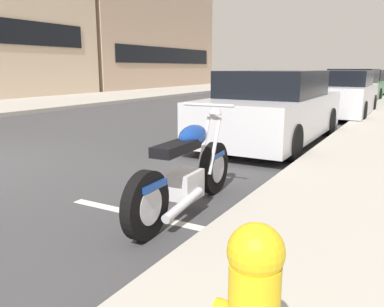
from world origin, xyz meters
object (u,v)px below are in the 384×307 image
at_px(parked_car_across_street, 339,95).
at_px(parked_car_near_corner, 383,81).
at_px(fire_hydrant, 254,303).
at_px(parked_car_at_intersection, 366,84).
at_px(parked_motorcycle, 187,173).
at_px(parked_car_behind_motorcycle, 273,109).
at_px(parked_car_far_down_curb, 353,87).

height_order(parked_car_across_street, parked_car_near_corner, parked_car_across_street).
relative_size(parked_car_across_street, fire_hydrant, 5.85).
distance_m(parked_car_across_street, parked_car_at_intersection, 10.46).
relative_size(parked_motorcycle, parked_car_at_intersection, 0.50).
height_order(parked_car_across_street, fire_hydrant, parked_car_across_street).
distance_m(parked_car_at_intersection, parked_car_near_corner, 5.63).
relative_size(parked_car_behind_motorcycle, parked_car_at_intersection, 1.06).
distance_m(parked_car_behind_motorcycle, parked_car_near_corner, 21.45).
bearing_deg(parked_car_behind_motorcycle, parked_car_across_street, -3.96).
xyz_separation_m(parked_motorcycle, parked_car_behind_motorcycle, (4.36, 0.51, 0.26)).
relative_size(parked_car_behind_motorcycle, fire_hydrant, 6.00).
distance_m(parked_motorcycle, parked_car_at_intersection, 20.20).
bearing_deg(parked_car_behind_motorcycle, parked_motorcycle, -173.41).
bearing_deg(parked_motorcycle, parked_car_behind_motorcycle, 3.96).
bearing_deg(parked_car_behind_motorcycle, fire_hydrant, -162.42).
bearing_deg(parked_car_near_corner, parked_car_far_down_curb, -179.58).
relative_size(parked_car_near_corner, fire_hydrant, 6.28).
xyz_separation_m(parked_car_behind_motorcycle, fire_hydrant, (-6.39, -2.03, -0.15)).
relative_size(parked_car_at_intersection, parked_car_near_corner, 0.90).
xyz_separation_m(parked_car_behind_motorcycle, parked_car_far_down_curb, (10.44, -0.08, 0.00)).
distance_m(parked_car_behind_motorcycle, parked_car_at_intersection, 15.83).
xyz_separation_m(parked_car_behind_motorcycle, parked_car_at_intersection, (15.83, -0.03, -0.02)).
xyz_separation_m(parked_motorcycle, fire_hydrant, (-2.03, -1.52, 0.11)).
distance_m(parked_car_behind_motorcycle, fire_hydrant, 6.71).
relative_size(parked_car_behind_motorcycle, parked_car_far_down_curb, 0.95).
xyz_separation_m(parked_car_behind_motorcycle, parked_car_across_street, (5.38, -0.37, -0.01)).
distance_m(parked_car_across_street, parked_car_near_corner, 16.07).
relative_size(parked_car_behind_motorcycle, parked_car_near_corner, 0.96).
xyz_separation_m(parked_car_across_street, parked_car_at_intersection, (10.45, 0.35, -0.01)).
height_order(parked_car_behind_motorcycle, parked_car_far_down_curb, parked_car_far_down_curb).
bearing_deg(parked_car_far_down_curb, parked_car_across_street, -174.45).
relative_size(parked_car_across_street, parked_car_at_intersection, 1.04).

